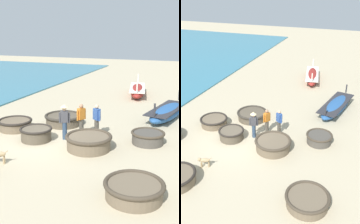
# 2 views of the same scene
# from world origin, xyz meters

# --- Properties ---
(ground_plane) EXTENTS (80.00, 80.00, 0.00)m
(ground_plane) POSITION_xyz_m (0.00, 0.00, 0.00)
(ground_plane) COLOR #BCAD8C
(coracle_far_right) EXTENTS (1.50, 1.50, 0.61)m
(coracle_far_right) POSITION_xyz_m (-0.41, 0.05, 0.33)
(coracle_far_right) COLOR brown
(coracle_far_right) RESTS_ON ground
(coracle_nearest) EXTENTS (1.52, 1.52, 0.56)m
(coracle_nearest) POSITION_xyz_m (4.52, 1.39, 0.30)
(coracle_nearest) COLOR #4C473F
(coracle_nearest) RESTS_ON ground
(coracle_upturned) EXTENTS (1.90, 1.90, 0.54)m
(coracle_upturned) POSITION_xyz_m (4.94, -3.45, 0.30)
(coracle_upturned) COLOR brown
(coracle_upturned) RESTS_ON ground
(coracle_weathered) EXTENTS (1.75, 1.75, 0.54)m
(coracle_weathered) POSITION_xyz_m (-2.21, 1.08, 0.29)
(coracle_weathered) COLOR brown
(coracle_weathered) RESTS_ON ground
(coracle_far_left) EXTENTS (2.03, 2.03, 0.64)m
(coracle_far_left) POSITION_xyz_m (2.25, -0.16, 0.35)
(coracle_far_left) COLOR brown
(coracle_far_left) RESTS_ON ground
(coracle_front_right) EXTENTS (2.02, 2.02, 0.57)m
(coracle_front_right) POSITION_xyz_m (-0.25, 2.70, 0.31)
(coracle_front_right) COLOR brown
(coracle_front_right) RESTS_ON ground
(long_boat_white_hull) EXTENTS (2.18, 4.78, 1.31)m
(long_boat_white_hull) POSITION_xyz_m (4.87, 5.86, 0.38)
(long_boat_white_hull) COLOR #285693
(long_boat_white_hull) RESTS_ON ground
(long_boat_green_hull) EXTENTS (1.94, 4.93, 1.38)m
(long_boat_green_hull) POSITION_xyz_m (1.93, 11.64, 0.39)
(long_boat_green_hull) COLOR maroon
(long_boat_green_hull) RESTS_ON ground
(fisherman_standing_left) EXTENTS (0.36, 0.47, 1.57)m
(fisherman_standing_left) POSITION_xyz_m (1.31, 1.39, 0.84)
(fisherman_standing_left) COLOR #4C473D
(fisherman_standing_left) RESTS_ON ground
(fisherman_by_coracle) EXTENTS (0.51, 0.36, 1.67)m
(fisherman_by_coracle) POSITION_xyz_m (0.77, 0.65, 0.96)
(fisherman_by_coracle) COLOR #2D425B
(fisherman_by_coracle) RESTS_ON ground
(fisherman_hauling) EXTENTS (0.45, 0.38, 1.57)m
(fisherman_hauling) POSITION_xyz_m (2.02, 1.57, 0.84)
(fisherman_hauling) COLOR #4C473D
(fisherman_hauling) RESTS_ON ground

